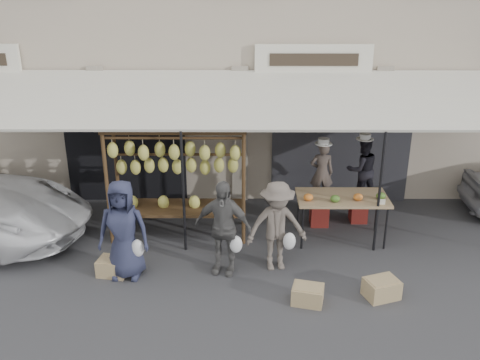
% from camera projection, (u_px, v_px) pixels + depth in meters
% --- Properties ---
extents(ground_plane, '(90.00, 90.00, 0.00)m').
position_uv_depth(ground_plane, '(239.00, 284.00, 8.90)').
color(ground_plane, '#2D2D30').
extents(shophouse, '(24.00, 6.15, 7.30)m').
position_uv_depth(shophouse, '(241.00, 19.00, 13.56)').
color(shophouse, tan).
rests_on(shophouse, ground_plane).
extents(awning, '(10.00, 2.35, 2.92)m').
position_uv_depth(awning, '(240.00, 100.00, 10.05)').
color(awning, beige).
rests_on(awning, ground_plane).
extents(banana_rack, '(2.60, 0.90, 2.24)m').
position_uv_depth(banana_rack, '(177.00, 160.00, 9.94)').
color(banana_rack, '#4B3018').
rests_on(banana_rack, ground_plane).
extents(produce_table, '(1.70, 0.90, 1.04)m').
position_uv_depth(produce_table, '(343.00, 199.00, 10.00)').
color(produce_table, '#9E7C59').
rests_on(produce_table, ground_plane).
extents(vendor_left, '(0.47, 0.31, 1.26)m').
position_uv_depth(vendor_left, '(322.00, 173.00, 10.51)').
color(vendor_left, '#4C413B').
rests_on(vendor_left, stool_left).
extents(vendor_right, '(0.75, 0.64, 1.34)m').
position_uv_depth(vendor_right, '(362.00, 170.00, 10.66)').
color(vendor_right, black).
rests_on(vendor_right, stool_right).
extents(customer_left, '(0.87, 0.59, 1.73)m').
position_uv_depth(customer_left, '(123.00, 230.00, 8.83)').
color(customer_left, '#262A42').
rests_on(customer_left, ground_plane).
extents(customer_mid, '(1.05, 0.64, 1.68)m').
position_uv_depth(customer_mid, '(223.00, 227.00, 8.96)').
color(customer_mid, '#555351').
rests_on(customer_mid, ground_plane).
extents(customer_right, '(1.13, 0.77, 1.61)m').
position_uv_depth(customer_right, '(277.00, 226.00, 9.07)').
color(customer_right, '#60564D').
rests_on(customer_right, ground_plane).
extents(stool_left, '(0.44, 0.44, 0.50)m').
position_uv_depth(stool_left, '(319.00, 213.00, 10.84)').
color(stool_left, maroon).
rests_on(stool_left, ground_plane).
extents(stool_right, '(0.38, 0.38, 0.47)m').
position_uv_depth(stool_right, '(358.00, 211.00, 11.00)').
color(stool_right, maroon).
rests_on(stool_right, ground_plane).
extents(crate_near_a, '(0.55, 0.46, 0.29)m').
position_uv_depth(crate_near_a, '(308.00, 295.00, 8.35)').
color(crate_near_a, tan).
rests_on(crate_near_a, ground_plane).
extents(crate_near_b, '(0.61, 0.54, 0.31)m').
position_uv_depth(crate_near_b, '(381.00, 288.00, 8.49)').
color(crate_near_b, tan).
rests_on(crate_near_b, ground_plane).
extents(crate_far, '(0.55, 0.45, 0.29)m').
position_uv_depth(crate_far, '(113.00, 267.00, 9.12)').
color(crate_far, tan).
rests_on(crate_far, ground_plane).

